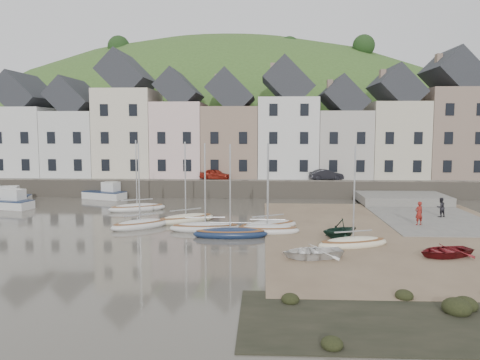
# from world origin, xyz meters

# --- Properties ---
(ground) EXTENTS (160.00, 160.00, 0.00)m
(ground) POSITION_xyz_m (0.00, 0.00, 0.00)
(ground) COLOR #494339
(ground) RESTS_ON ground
(quay_land) EXTENTS (90.00, 30.00, 1.50)m
(quay_land) POSITION_xyz_m (0.00, 32.00, 0.75)
(quay_land) COLOR #395723
(quay_land) RESTS_ON ground
(quay_street) EXTENTS (70.00, 7.00, 0.10)m
(quay_street) POSITION_xyz_m (0.00, 20.50, 1.55)
(quay_street) COLOR slate
(quay_street) RESTS_ON quay_land
(seawall) EXTENTS (70.00, 1.20, 1.80)m
(seawall) POSITION_xyz_m (0.00, 17.00, 0.90)
(seawall) COLOR slate
(seawall) RESTS_ON ground
(beach) EXTENTS (18.00, 26.00, 0.06)m
(beach) POSITION_xyz_m (11.00, 0.00, 0.03)
(beach) COLOR brown
(beach) RESTS_ON ground
(slipway) EXTENTS (8.00, 18.00, 0.12)m
(slipway) POSITION_xyz_m (15.00, 8.00, 0.06)
(slipway) COLOR slate
(slipway) RESTS_ON ground
(hillside) EXTENTS (134.40, 84.00, 84.00)m
(hillside) POSITION_xyz_m (-5.00, 60.00, -17.99)
(hillside) COLOR #395723
(hillside) RESTS_ON ground
(townhouse_terrace) EXTENTS (61.05, 8.00, 13.93)m
(townhouse_terrace) POSITION_xyz_m (1.76, 24.00, 7.32)
(townhouse_terrace) COLOR silver
(townhouse_terrace) RESTS_ON quay_land
(sailboat_0) EXTENTS (5.12, 3.43, 6.32)m
(sailboat_0) POSITION_xyz_m (-9.09, 8.70, 0.26)
(sailboat_0) COLOR silver
(sailboat_0) RESTS_ON ground
(sailboat_1) EXTENTS (4.34, 3.83, 6.32)m
(sailboat_1) POSITION_xyz_m (-6.95, 1.32, 0.26)
(sailboat_1) COLOR silver
(sailboat_1) RESTS_ON ground
(sailboat_2) EXTENTS (4.74, 4.02, 6.32)m
(sailboat_2) POSITION_xyz_m (-4.03, 3.71, 0.26)
(sailboat_2) COLOR beige
(sailboat_2) RESTS_ON ground
(sailboat_3) EXTENTS (5.10, 1.94, 6.32)m
(sailboat_3) POSITION_xyz_m (-2.15, 0.58, 0.26)
(sailboat_3) COLOR silver
(sailboat_3) RESTS_ON ground
(sailboat_4) EXTENTS (4.39, 1.52, 6.32)m
(sailboat_4) POSITION_xyz_m (2.15, -0.03, 0.26)
(sailboat_4) COLOR silver
(sailboat_4) RESTS_ON ground
(sailboat_5) EXTENTS (5.00, 1.76, 6.32)m
(sailboat_5) POSITION_xyz_m (-0.28, -1.27, 0.26)
(sailboat_5) COLOR #152444
(sailboat_5) RESTS_ON ground
(sailboat_6) EXTENTS (4.81, 3.61, 6.32)m
(sailboat_6) POSITION_xyz_m (2.21, 1.44, 0.26)
(sailboat_6) COLOR silver
(sailboat_6) RESTS_ON ground
(sailboat_7) EXTENTS (4.77, 2.87, 6.32)m
(sailboat_7) POSITION_xyz_m (7.27, -3.62, 0.26)
(sailboat_7) COLOR beige
(sailboat_7) RESTS_ON ground
(motorboat_0) EXTENTS (5.28, 2.86, 1.70)m
(motorboat_0) POSITION_xyz_m (-22.68, 11.84, 0.58)
(motorboat_0) COLOR silver
(motorboat_0) RESTS_ON ground
(motorboat_1) EXTENTS (5.43, 2.96, 1.70)m
(motorboat_1) POSITION_xyz_m (-21.06, 9.36, 0.58)
(motorboat_1) COLOR silver
(motorboat_1) RESTS_ON ground
(motorboat_2) EXTENTS (4.73, 3.21, 1.70)m
(motorboat_2) POSITION_xyz_m (-14.14, 15.74, 0.58)
(motorboat_2) COLOR silver
(motorboat_2) RESTS_ON ground
(rowboat_white) EXTENTS (3.83, 3.13, 0.69)m
(rowboat_white) POSITION_xyz_m (4.53, -6.49, 0.41)
(rowboat_white) COLOR white
(rowboat_white) RESTS_ON beach
(rowboat_green) EXTENTS (3.33, 3.20, 1.36)m
(rowboat_green) POSITION_xyz_m (6.73, -1.98, 0.74)
(rowboat_green) COLOR black
(rowboat_green) RESTS_ON beach
(rowboat_red) EXTENTS (3.74, 3.20, 0.65)m
(rowboat_red) POSITION_xyz_m (11.86, -5.87, 0.39)
(rowboat_red) COLOR maroon
(rowboat_red) RESTS_ON beach
(person_red) EXTENTS (0.73, 0.61, 1.72)m
(person_red) POSITION_xyz_m (13.15, 2.81, 0.98)
(person_red) COLOR maroon
(person_red) RESTS_ON slipway
(person_dark) EXTENTS (0.92, 0.84, 1.54)m
(person_dark) POSITION_xyz_m (15.90, 6.18, 0.89)
(person_dark) COLOR black
(person_dark) RESTS_ON slipway
(car_left) EXTENTS (3.66, 2.41, 1.16)m
(car_left) POSITION_xyz_m (-3.34, 19.50, 2.18)
(car_left) COLOR maroon
(car_left) RESTS_ON quay_street
(car_right) EXTENTS (3.73, 1.92, 1.17)m
(car_right) POSITION_xyz_m (8.57, 19.50, 2.19)
(car_right) COLOR black
(car_right) RESTS_ON quay_street
(shore_rocks) EXTENTS (14.00, 6.00, 0.72)m
(shore_rocks) POSITION_xyz_m (8.63, -14.51, 0.10)
(shore_rocks) COLOR black
(shore_rocks) RESTS_ON ground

